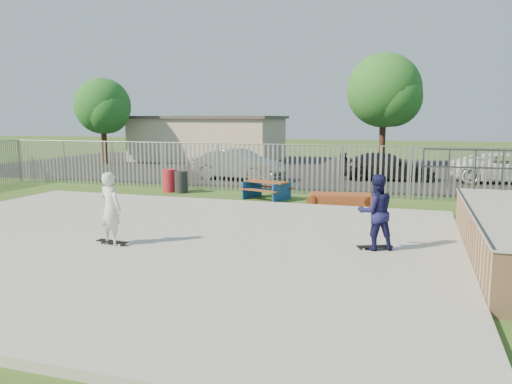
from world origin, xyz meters
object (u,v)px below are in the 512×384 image
(tree_mid, at_px, (384,91))
(skater_white, at_px, (111,209))
(trash_bin_grey, at_px, (181,182))
(car_dark, at_px, (387,166))
(skater_navy, at_px, (376,212))
(funbox, at_px, (341,199))
(car_white, at_px, (506,168))
(tree_left, at_px, (103,106))
(trash_bin_red, at_px, (170,181))
(picnic_table, at_px, (267,190))
(car_silver, at_px, (239,165))

(tree_mid, distance_m, skater_white, 23.04)
(trash_bin_grey, height_order, tree_mid, tree_mid)
(car_dark, relative_size, skater_navy, 2.70)
(funbox, relative_size, trash_bin_grey, 2.32)
(car_white, distance_m, tree_left, 24.32)
(skater_white, bearing_deg, trash_bin_red, -53.72)
(picnic_table, distance_m, car_dark, 8.38)
(funbox, bearing_deg, tree_left, 139.36)
(trash_bin_grey, distance_m, car_dark, 10.43)
(car_silver, distance_m, car_dark, 7.33)
(trash_bin_grey, distance_m, car_silver, 4.71)
(car_dark, distance_m, tree_mid, 7.81)
(tree_left, xyz_separation_m, skater_white, (13.17, -18.99, -2.82))
(tree_mid, bearing_deg, tree_left, -169.65)
(trash_bin_grey, bearing_deg, car_dark, 41.16)
(skater_navy, bearing_deg, car_dark, -111.61)
(trash_bin_grey, height_order, car_dark, car_dark)
(trash_bin_red, relative_size, skater_white, 0.56)
(funbox, height_order, car_silver, car_silver)
(funbox, distance_m, car_dark, 7.89)
(car_silver, bearing_deg, tree_left, 74.48)
(car_dark, xyz_separation_m, skater_white, (-5.35, -15.59, 0.31))
(car_silver, relative_size, car_dark, 1.00)
(tree_left, bearing_deg, skater_white, -55.26)
(trash_bin_grey, height_order, car_silver, car_silver)
(tree_left, bearing_deg, car_white, -6.68)
(car_dark, bearing_deg, car_silver, 101.57)
(picnic_table, distance_m, trash_bin_grey, 3.85)
(car_dark, xyz_separation_m, tree_mid, (-0.68, 6.66, 4.03))
(skater_white, bearing_deg, car_silver, -65.89)
(picnic_table, height_order, tree_left, tree_left)
(tree_mid, bearing_deg, trash_bin_grey, -117.94)
(car_dark, bearing_deg, picnic_table, 144.98)
(picnic_table, xyz_separation_m, funbox, (2.89, -0.45, -0.15))
(car_white, bearing_deg, funbox, 136.80)
(trash_bin_grey, xyz_separation_m, tree_left, (-10.67, 10.26, 3.36))
(picnic_table, xyz_separation_m, trash_bin_red, (-4.37, 0.54, 0.12))
(picnic_table, height_order, car_white, car_white)
(trash_bin_grey, distance_m, tree_mid, 15.89)
(trash_bin_red, height_order, car_white, car_white)
(picnic_table, relative_size, skater_navy, 1.16)
(car_white, bearing_deg, trash_bin_red, 113.03)
(tree_left, height_order, skater_white, tree_left)
(picnic_table, relative_size, car_dark, 0.43)
(car_dark, height_order, tree_mid, tree_mid)
(trash_bin_red, relative_size, tree_left, 0.17)
(car_dark, xyz_separation_m, tree_left, (-18.52, 3.40, 3.13))
(funbox, distance_m, trash_bin_grey, 6.78)
(picnic_table, bearing_deg, tree_left, 160.45)
(trash_bin_grey, bearing_deg, tree_left, 136.12)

